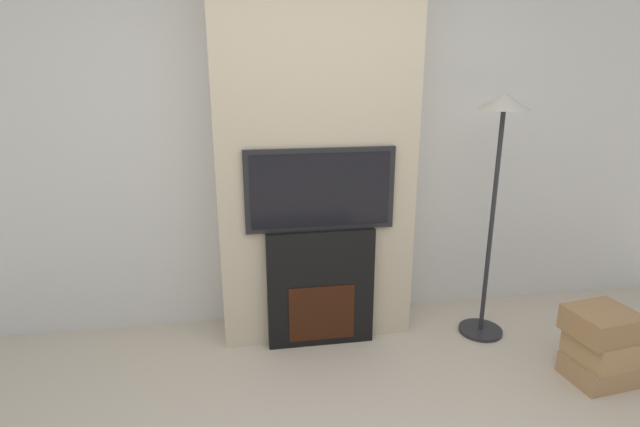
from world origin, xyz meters
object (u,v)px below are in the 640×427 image
object	(u,v)px
fireplace	(320,287)
television	(320,190)
box_stack	(602,346)
floor_lamp	(499,157)

from	to	relation	value
fireplace	television	bearing A→B (deg)	-90.00
box_stack	fireplace	bearing A→B (deg)	156.09
floor_lamp	box_stack	distance (m)	1.28
fireplace	box_stack	xyz separation A→B (m)	(1.58, -0.70, -0.18)
fireplace	floor_lamp	xyz separation A→B (m)	(1.14, -0.08, 0.86)
box_stack	floor_lamp	bearing A→B (deg)	125.28
box_stack	television	bearing A→B (deg)	156.15
floor_lamp	box_stack	world-z (taller)	floor_lamp
fireplace	television	world-z (taller)	television
television	floor_lamp	distance (m)	1.16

